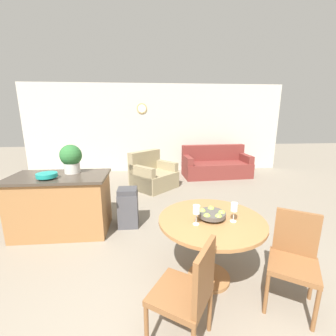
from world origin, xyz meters
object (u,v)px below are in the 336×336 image
Objects in this scene: fruit_bowl at (212,214)px; wine_glass_right at (234,208)px; teal_bowl at (47,175)px; potted_plant at (71,158)px; dining_chair_near_right at (294,255)px; couch at (216,166)px; trash_bin at (128,207)px; kitchen_island at (62,204)px; wine_glass_left at (196,210)px; dining_chair_near_left at (189,290)px; dining_table at (211,233)px; armchair at (153,176)px.

wine_glass_right is (0.20, -0.08, 0.10)m from fruit_bowl.
teal_bowl is 0.44m from potted_plant.
fruit_bowl is at bearing -36.89° from potted_plant.
dining_chair_near_right is 0.46× the size of couch.
wine_glass_right is at bearing -49.61° from trash_bin.
trash_bin is at bearing 13.44° from teal_bowl.
wine_glass_left is at bearing -36.61° from kitchen_island.
dining_chair_near_left is 0.64× the size of kitchen_island.
trash_bin is (-1.00, 1.33, -0.25)m from dining_table.
wine_glass_right is 0.14× the size of kitchen_island.
dining_chair_near_right is 1.41× the size of trash_bin.
trash_bin is 3.70m from couch.
couch reaches higher than dining_table.
dining_table is at bearing 29.83° from wine_glass_left.
wine_glass_right is 0.10× the size of couch.
wine_glass_left reaches higher than kitchen_island.
teal_bowl is at bearing 5.40° from dining_chair_near_right.
teal_bowl reaches higher than dining_chair_near_right.
dining_table is at bearing 88.41° from fruit_bowl.
kitchen_island is at bearing 2.03° from dining_chair_near_right.
potted_plant is 4.33m from couch.
teal_bowl is 4.68m from couch.
armchair is at bearing 102.82° from wine_glass_right.
teal_bowl is (-2.09, 1.07, 0.39)m from dining_table.
dining_chair_near_left is 0.84m from fruit_bowl.
dining_chair_near_right is 2.41m from trash_bin.
kitchen_island is at bearing 148.26° from fruit_bowl.
potted_plant reaches higher than trash_bin.
trash_bin is at bearing -146.19° from armchair.
armchair is (0.44, 1.95, -0.02)m from trash_bin.
dining_table is 0.88× the size of armchair.
potted_plant is at bearing -141.60° from couch.
armchair is (-1.27, 3.64, -0.21)m from dining_chair_near_right.
dining_chair_near_right is 3.86m from armchair.
wine_glass_right is at bearing 3.27° from dining_chair_near_right.
wine_glass_left is 1.75m from trash_bin.
dining_chair_near_left is 4.49× the size of wine_glass_right.
fruit_bowl is 4.44m from couch.
kitchen_island is 2.21× the size of trash_bin.
dining_table is at bearing -123.74° from armchair.
potted_plant reaches higher than fruit_bowl.
fruit_bowl is 3.36m from armchair.
kitchen_island is at bearing 149.12° from wine_glass_right.
dining_table is at bearing 157.94° from wine_glass_right.
kitchen_island is at bearing 72.73° from dining_chair_near_left.
wine_glass_right is at bearing 3.89° from wine_glass_left.
trash_bin is at bearing 130.39° from wine_glass_right.
kitchen_island is at bearing 143.39° from wine_glass_left.
trash_bin is at bearing 119.36° from wine_glass_left.
dining_chair_near_right is at bearing -27.23° from fruit_bowl.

